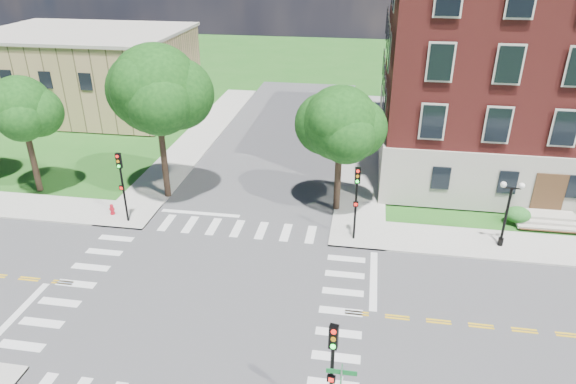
# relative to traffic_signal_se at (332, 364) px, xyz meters

# --- Properties ---
(ground) EXTENTS (160.00, 160.00, 0.00)m
(ground) POSITION_rel_traffic_signal_se_xyz_m (-7.22, 6.83, -3.19)
(ground) COLOR #1D5718
(ground) RESTS_ON ground
(road_ew) EXTENTS (90.00, 12.00, 0.01)m
(road_ew) POSITION_rel_traffic_signal_se_xyz_m (-7.22, 6.83, -3.18)
(road_ew) COLOR #3D3D3F
(road_ew) RESTS_ON ground
(road_ns) EXTENTS (12.00, 90.00, 0.01)m
(road_ns) POSITION_rel_traffic_signal_se_xyz_m (-7.22, 6.83, -3.18)
(road_ns) COLOR #3D3D3F
(road_ns) RESTS_ON ground
(sidewalk_ne) EXTENTS (34.00, 34.00, 0.12)m
(sidewalk_ne) POSITION_rel_traffic_signal_se_xyz_m (8.16, 22.20, -3.13)
(sidewalk_ne) COLOR #9E9B93
(sidewalk_ne) RESTS_ON ground
(sidewalk_nw) EXTENTS (34.00, 34.00, 0.12)m
(sidewalk_nw) POSITION_rel_traffic_signal_se_xyz_m (-22.59, 22.20, -3.13)
(sidewalk_nw) COLOR #9E9B93
(sidewalk_nw) RESTS_ON ground
(crosswalk_east) EXTENTS (2.20, 10.20, 0.02)m
(crosswalk_east) POSITION_rel_traffic_signal_se_xyz_m (-0.02, 6.83, -3.19)
(crosswalk_east) COLOR silver
(crosswalk_east) RESTS_ON ground
(stop_bar_east) EXTENTS (0.40, 5.50, 0.00)m
(stop_bar_east) POSITION_rel_traffic_signal_se_xyz_m (1.58, 9.83, -3.19)
(stop_bar_east) COLOR silver
(stop_bar_east) RESTS_ON ground
(secondary_building) EXTENTS (20.40, 15.40, 8.30)m
(secondary_building) POSITION_rel_traffic_signal_se_xyz_m (-29.22, 36.83, 1.09)
(secondary_building) COLOR #9F8857
(secondary_building) RESTS_ON ground
(tree_b) EXTENTS (4.35, 4.35, 8.52)m
(tree_b) POSITION_rel_traffic_signal_se_xyz_m (-23.05, 17.02, 3.24)
(tree_b) COLOR black
(tree_b) RESTS_ON ground
(tree_c) EXTENTS (5.98, 5.98, 10.87)m
(tree_c) POSITION_rel_traffic_signal_se_xyz_m (-13.32, 17.68, 4.78)
(tree_c) COLOR black
(tree_c) RESTS_ON ground
(tree_d) EXTENTS (4.88, 4.88, 8.59)m
(tree_d) POSITION_rel_traffic_signal_se_xyz_m (-1.08, 17.71, 3.06)
(tree_d) COLOR black
(tree_d) RESTS_ON ground
(traffic_signal_se) EXTENTS (0.35, 0.40, 4.80)m
(traffic_signal_se) POSITION_rel_traffic_signal_se_xyz_m (0.00, 0.00, 0.00)
(traffic_signal_se) COLOR black
(traffic_signal_se) RESTS_ON ground
(traffic_signal_ne) EXTENTS (0.35, 0.40, 4.80)m
(traffic_signal_ne) POSITION_rel_traffic_signal_se_xyz_m (0.29, 13.84, 0.00)
(traffic_signal_ne) COLOR black
(traffic_signal_ne) RESTS_ON ground
(traffic_signal_nw) EXTENTS (0.32, 0.35, 4.80)m
(traffic_signal_nw) POSITION_rel_traffic_signal_se_xyz_m (-14.57, 13.70, 0.00)
(traffic_signal_nw) COLOR black
(traffic_signal_nw) RESTS_ON ground
(twin_lamp_west) EXTENTS (1.36, 0.36, 4.23)m
(twin_lamp_west) POSITION_rel_traffic_signal_se_xyz_m (9.14, 14.48, -0.66)
(twin_lamp_west) COLOR black
(twin_lamp_west) RESTS_ON ground
(fire_hydrant) EXTENTS (0.35, 0.35, 0.75)m
(fire_hydrant) POSITION_rel_traffic_signal_se_xyz_m (-16.00, 14.39, -2.72)
(fire_hydrant) COLOR #AD0D1C
(fire_hydrant) RESTS_ON ground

